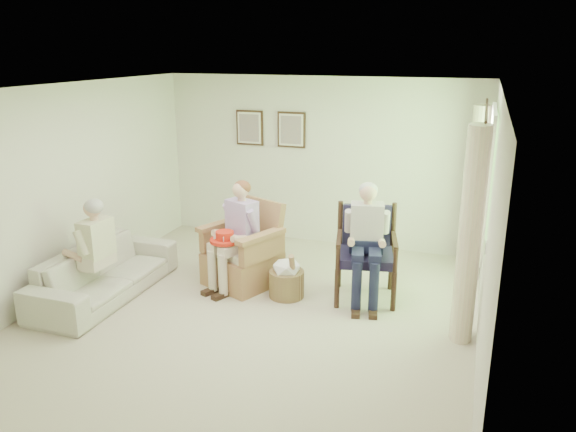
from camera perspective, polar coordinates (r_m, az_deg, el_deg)
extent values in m
plane|color=beige|center=(6.72, -3.56, -9.90)|extent=(5.50, 5.50, 0.00)
cube|color=silver|center=(8.77, 3.21, 5.53)|extent=(5.00, 0.04, 2.60)
cube|color=silver|center=(4.02, -19.31, -9.53)|extent=(5.00, 0.04, 2.60)
cube|color=silver|center=(7.54, -21.59, 2.48)|extent=(0.04, 5.50, 2.60)
cube|color=silver|center=(5.78, 19.73, -1.46)|extent=(0.04, 5.50, 2.60)
cube|color=white|center=(6.01, -4.01, 12.82)|extent=(5.00, 5.50, 0.02)
cube|color=#2D6B23|center=(6.88, 19.71, 3.53)|extent=(0.02, 1.40, 1.50)
cube|color=white|center=(6.76, 20.28, 9.98)|extent=(0.04, 1.52, 0.06)
cube|color=white|center=(7.09, 19.01, -2.60)|extent=(0.04, 1.52, 0.06)
cylinder|color=#382114|center=(6.75, 19.53, 10.22)|extent=(0.03, 2.50, 0.03)
cylinder|color=beige|center=(6.04, 17.99, -2.04)|extent=(0.34, 0.34, 2.30)
cylinder|color=beige|center=(7.92, 18.44, 2.34)|extent=(0.34, 0.34, 2.30)
cube|color=#382114|center=(9.04, -3.90, 8.94)|extent=(0.45, 0.03, 0.55)
cube|color=silver|center=(9.02, -3.96, 8.92)|extent=(0.39, 0.01, 0.49)
cube|color=tan|center=(9.01, -3.98, 8.92)|extent=(0.33, 0.01, 0.43)
cube|color=#382114|center=(8.79, 0.36, 8.76)|extent=(0.45, 0.03, 0.55)
cube|color=silver|center=(8.77, 0.31, 8.74)|extent=(0.39, 0.01, 0.49)
cube|color=tan|center=(8.76, 0.29, 8.73)|extent=(0.33, 0.01, 0.43)
cube|color=#A97B4F|center=(7.45, -4.63, -5.33)|extent=(0.81, 0.79, 0.43)
cube|color=beige|center=(7.33, -4.78, -3.50)|extent=(0.63, 0.61, 0.10)
cube|color=#A97B4F|center=(7.55, -3.72, -0.49)|extent=(0.75, 0.23, 0.64)
cube|color=#A97B4F|center=(7.47, -7.35, -2.27)|extent=(0.10, 0.73, 0.31)
cube|color=#A97B4F|center=(7.18, -1.95, -2.93)|extent=(0.10, 0.73, 0.31)
cylinder|color=black|center=(6.85, 4.53, -7.09)|extent=(0.06, 0.06, 0.49)
cylinder|color=black|center=(6.73, 10.09, -7.75)|extent=(0.06, 0.06, 0.49)
cylinder|color=black|center=(7.41, 5.77, -5.22)|extent=(0.06, 0.06, 0.49)
cylinder|color=black|center=(7.30, 10.90, -5.80)|extent=(0.06, 0.06, 0.49)
cube|color=#1F1A39|center=(6.95, 7.92, -4.15)|extent=(0.65, 0.62, 0.11)
cube|color=#1F1A39|center=(7.13, 8.50, -1.07)|extent=(0.60, 0.08, 0.56)
imported|color=beige|center=(7.41, -18.10, -5.46)|extent=(2.12, 0.83, 0.62)
cube|color=beige|center=(7.27, -4.81, -2.31)|extent=(0.40, 0.26, 0.16)
cube|color=#C39FE2|center=(7.20, -4.80, -0.16)|extent=(0.39, 0.24, 0.46)
sphere|color=#DDAD8E|center=(7.09, -4.91, 2.68)|extent=(0.21, 0.21, 0.21)
ellipsoid|color=brown|center=(7.11, -4.83, 2.92)|extent=(0.22, 0.22, 0.18)
cube|color=beige|center=(7.14, -6.25, -3.15)|extent=(0.14, 0.44, 0.13)
cube|color=beige|center=(7.06, -4.77, -3.34)|extent=(0.14, 0.44, 0.13)
cylinder|color=beige|center=(7.08, -6.86, -5.87)|extent=(0.12, 0.12, 0.54)
cylinder|color=beige|center=(7.00, -5.38, -6.09)|extent=(0.12, 0.12, 0.54)
cube|color=#1A1D39|center=(6.89, 7.97, -2.87)|extent=(0.40, 0.26, 0.16)
cube|color=beige|center=(6.82, 8.10, -0.60)|extent=(0.39, 0.24, 0.46)
sphere|color=#DDAD8E|center=(6.71, 8.21, 2.39)|extent=(0.21, 0.21, 0.21)
ellipsoid|color=#B7B2AD|center=(6.73, 8.26, 2.64)|extent=(0.22, 0.22, 0.18)
cube|color=#1A1D39|center=(6.73, 6.74, -3.79)|extent=(0.14, 0.44, 0.13)
cube|color=#1A1D39|center=(6.69, 8.42, -3.97)|extent=(0.14, 0.44, 0.13)
cylinder|color=#1A1D39|center=(6.67, 6.27, -6.98)|extent=(0.12, 0.12, 0.61)
cylinder|color=#1A1D39|center=(6.63, 7.97, -7.19)|extent=(0.12, 0.12, 0.61)
cube|color=beige|center=(7.24, -18.85, -4.13)|extent=(0.42, 0.26, 0.16)
cube|color=beige|center=(7.16, -18.96, -1.98)|extent=(0.41, 0.24, 0.46)
sphere|color=#DDAD8E|center=(7.05, -19.29, 0.84)|extent=(0.21, 0.21, 0.21)
ellipsoid|color=#B7B2AD|center=(7.06, -19.19, 1.09)|extent=(0.22, 0.22, 0.18)
cube|color=beige|center=(7.16, -20.51, -4.96)|extent=(0.14, 0.44, 0.13)
cube|color=beige|center=(7.04, -19.24, -5.20)|extent=(0.14, 0.44, 0.13)
cylinder|color=beige|center=(7.11, -21.32, -7.30)|extent=(0.12, 0.12, 0.44)
cylinder|color=beige|center=(6.99, -20.06, -7.58)|extent=(0.12, 0.12, 0.44)
cylinder|color=red|center=(7.07, -6.42, -2.49)|extent=(0.38, 0.38, 0.04)
cylinder|color=red|center=(7.05, -6.44, -2.03)|extent=(0.23, 0.23, 0.12)
cube|color=white|center=(7.01, -5.55, -2.13)|extent=(0.05, 0.01, 0.05)
cube|color=white|center=(7.14, -5.78, -1.78)|extent=(0.02, 0.05, 0.05)
cube|color=white|center=(7.15, -6.90, -1.77)|extent=(0.04, 0.03, 0.05)
cube|color=white|center=(7.04, -7.40, -2.11)|extent=(0.04, 0.03, 0.05)
cube|color=white|center=(6.94, -6.56, -2.34)|extent=(0.02, 0.05, 0.05)
cylinder|color=#A38A58|center=(7.07, -0.15, -6.89)|extent=(0.51, 0.51, 0.34)
ellipsoid|color=white|center=(6.99, -0.15, -5.24)|extent=(0.39, 0.39, 0.23)
cylinder|color=#A57F56|center=(6.91, 0.49, -5.49)|extent=(0.17, 0.31, 0.51)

